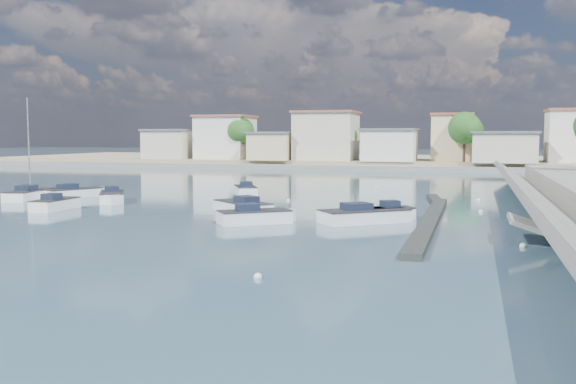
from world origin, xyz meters
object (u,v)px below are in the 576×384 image
object	(u,v)px
sailboat	(32,194)
motorboat_f	(245,191)
motorboat_c	(241,208)
motorboat_h	(369,216)
motorboat_g	(112,198)
motorboat_d	(382,214)
motorboat_e	(76,193)
motorboat_b	(258,217)
motorboat_a	(57,205)

from	to	relation	value
sailboat	motorboat_f	bearing A→B (deg)	29.17
motorboat_c	sailboat	distance (m)	21.63
motorboat_h	motorboat_g	bearing A→B (deg)	164.08
motorboat_c	motorboat_d	xyz separation A→B (m)	(10.26, -1.14, -0.00)
motorboat_e	motorboat_h	bearing A→B (deg)	-18.13
motorboat_e	motorboat_b	bearing A→B (deg)	-28.60
motorboat_d	motorboat_h	size ratio (longest dim) A/B	0.69
motorboat_c	sailboat	xyz separation A→B (m)	(-21.16, 4.46, 0.03)
motorboat_h	motorboat_c	bearing A→B (deg)	166.15
motorboat_b	motorboat_h	xyz separation A→B (m)	(6.65, 2.45, 0.00)
motorboat_c	motorboat_h	distance (m)	9.89
motorboat_e	sailboat	world-z (taller)	sailboat
sailboat	motorboat_e	bearing A→B (deg)	38.86
motorboat_a	motorboat_b	distance (m)	17.15
motorboat_d	motorboat_h	bearing A→B (deg)	-118.45
motorboat_a	motorboat_d	distance (m)	24.23
motorboat_d	motorboat_f	distance (m)	21.02
motorboat_c	motorboat_f	bearing A→B (deg)	108.78
motorboat_e	motorboat_g	size ratio (longest dim) A/B	1.06
motorboat_e	motorboat_d	bearing A→B (deg)	-15.48
motorboat_e	motorboat_c	bearing A→B (deg)	-20.29
motorboat_a	motorboat_h	size ratio (longest dim) A/B	0.81
motorboat_e	motorboat_h	distance (m)	29.35
motorboat_d	motorboat_e	distance (m)	29.63
motorboat_b	motorboat_h	size ratio (longest dim) A/B	0.80
motorboat_a	motorboat_g	xyz separation A→B (m)	(0.98, 6.01, 0.00)
motorboat_a	motorboat_g	bearing A→B (deg)	80.76
motorboat_a	motorboat_f	bearing A→B (deg)	59.21
motorboat_c	sailboat	world-z (taller)	sailboat
motorboat_e	motorboat_g	xyz separation A→B (m)	(5.32, -2.69, 0.00)
sailboat	motorboat_d	bearing A→B (deg)	-10.11
motorboat_f	sailboat	size ratio (longest dim) A/B	0.53
motorboat_g	sailboat	bearing A→B (deg)	177.29
motorboat_f	motorboat_g	world-z (taller)	same
motorboat_d	motorboat_b	bearing A→B (deg)	-153.32
motorboat_b	motorboat_f	bearing A→B (deg)	112.34
motorboat_h	motorboat_d	bearing A→B (deg)	61.55
motorboat_c	motorboat_e	world-z (taller)	same
motorboat_e	motorboat_h	world-z (taller)	same
motorboat_c	motorboat_g	world-z (taller)	same
sailboat	motorboat_b	bearing A→B (deg)	-21.04
motorboat_c	motorboat_g	size ratio (longest dim) A/B	1.02
motorboat_h	sailboat	world-z (taller)	sailboat
motorboat_a	motorboat_d	bearing A→B (deg)	1.88
motorboat_f	motorboat_g	size ratio (longest dim) A/B	0.91
motorboat_b	motorboat_g	xyz separation A→B (m)	(-15.93, 8.89, 0.00)
motorboat_h	motorboat_e	bearing A→B (deg)	161.87
motorboat_h	sailboat	size ratio (longest dim) A/B	0.65
motorboat_f	motorboat_e	bearing A→B (deg)	-153.14
motorboat_f	motorboat_g	bearing A→B (deg)	-130.93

